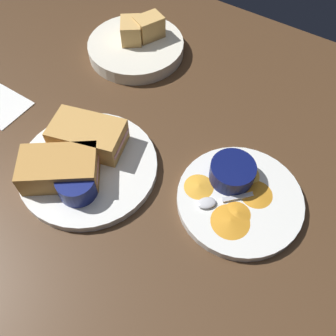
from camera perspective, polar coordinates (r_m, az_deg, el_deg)
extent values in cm
cube|color=#4C331E|center=(72.56, -9.76, 2.82)|extent=(110.00, 110.00, 3.00)
cylinder|color=white|center=(67.91, -12.31, 0.16)|extent=(25.08, 25.08, 1.60)
cube|color=tan|center=(68.21, -12.38, 4.99)|extent=(14.63, 10.99, 4.80)
cube|color=#DB938E|center=(68.21, -12.38, 4.99)|extent=(14.70, 10.48, 0.80)
cube|color=#C68C42|center=(65.02, -16.58, -0.05)|extent=(14.97, 13.85, 4.80)
cube|color=#DB938E|center=(65.02, -16.58, -0.05)|extent=(14.81, 13.52, 0.80)
cylinder|color=navy|center=(62.89, -14.05, -2.64)|extent=(6.61, 6.61, 3.88)
cylinder|color=black|center=(61.62, -14.34, -1.89)|extent=(5.42, 5.42, 0.60)
cube|color=silver|center=(69.57, -12.87, 3.34)|extent=(3.79, 4.98, 0.40)
ellipsoid|color=silver|center=(66.29, -13.38, -0.35)|extent=(3.63, 3.88, 0.80)
cylinder|color=white|center=(63.96, 11.11, -4.86)|extent=(21.55, 21.55, 1.60)
cylinder|color=#0C144C|center=(63.69, 10.00, -0.61)|extent=(7.83, 7.83, 3.42)
cylinder|color=olive|center=(62.62, 10.18, 0.05)|extent=(6.42, 6.42, 0.60)
cube|color=silver|center=(62.92, 10.85, -4.49)|extent=(4.39, 4.51, 0.40)
ellipsoid|color=silver|center=(61.43, 6.05, -5.45)|extent=(3.80, 3.83, 0.80)
cone|color=gold|center=(65.40, 11.28, -0.99)|extent=(9.17, 9.17, 0.60)
cone|color=orange|center=(63.90, 13.67, -3.88)|extent=(5.59, 5.59, 0.60)
cone|color=orange|center=(61.16, 10.52, -7.24)|extent=(6.57, 6.57, 0.60)
cone|color=gold|center=(63.09, 4.84, -2.80)|extent=(7.02, 7.02, 0.60)
cone|color=orange|center=(60.55, 9.73, -8.12)|extent=(7.65, 7.65, 0.60)
cylinder|color=silver|center=(89.01, -5.01, 18.19)|extent=(21.90, 21.90, 3.00)
cube|color=tan|center=(88.23, -2.96, 21.11)|extent=(6.45, 7.26, 4.87)
cube|color=tan|center=(87.60, -5.78, 20.53)|extent=(7.10, 7.44, 4.64)
cube|color=white|center=(84.45, -24.72, 8.88)|extent=(11.06, 9.07, 0.40)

